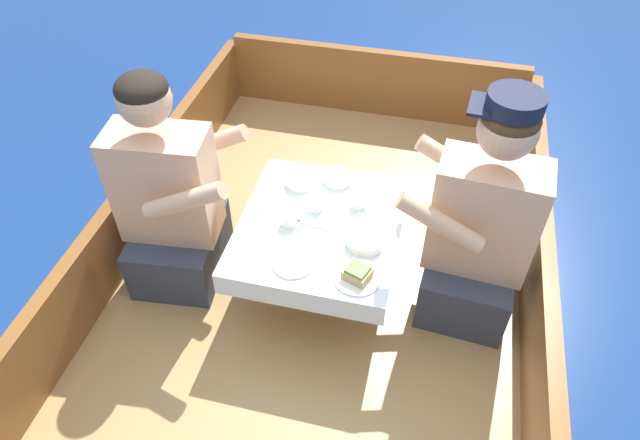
{
  "coord_description": "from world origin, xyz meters",
  "views": [
    {
      "loc": [
        0.39,
        -1.56,
        2.34
      ],
      "look_at": [
        0.0,
        0.07,
        0.72
      ],
      "focal_mm": 32.0,
      "sensor_mm": 36.0,
      "label": 1
    }
  ],
  "objects_px": {
    "coffee_cup_port": "(290,219)",
    "sandwich": "(358,273)",
    "person_port": "(171,203)",
    "coffee_cup_center": "(359,201)",
    "coffee_cup_starboard": "(315,204)",
    "person_starboard": "(479,231)"
  },
  "relations": [
    {
      "from": "person_starboard",
      "to": "person_port",
      "type": "bearing_deg",
      "value": 9.81
    },
    {
      "from": "person_starboard",
      "to": "coffee_cup_port",
      "type": "distance_m",
      "value": 0.76
    },
    {
      "from": "person_port",
      "to": "coffee_cup_port",
      "type": "height_order",
      "value": "person_port"
    },
    {
      "from": "coffee_cup_starboard",
      "to": "coffee_cup_port",
      "type": "bearing_deg",
      "value": -124.38
    },
    {
      "from": "sandwich",
      "to": "person_port",
      "type": "bearing_deg",
      "value": 166.85
    },
    {
      "from": "sandwich",
      "to": "coffee_cup_center",
      "type": "relative_size",
      "value": 1.28
    },
    {
      "from": "person_starboard",
      "to": "coffee_cup_starboard",
      "type": "relative_size",
      "value": 11.18
    },
    {
      "from": "person_port",
      "to": "coffee_cup_center",
      "type": "xyz_separation_m",
      "value": [
        0.76,
        0.2,
        -0.0
      ]
    },
    {
      "from": "sandwich",
      "to": "coffee_cup_center",
      "type": "distance_m",
      "value": 0.4
    },
    {
      "from": "coffee_cup_port",
      "to": "coffee_cup_starboard",
      "type": "xyz_separation_m",
      "value": [
        0.08,
        0.11,
        0.0
      ]
    },
    {
      "from": "sandwich",
      "to": "coffee_cup_port",
      "type": "xyz_separation_m",
      "value": [
        -0.32,
        0.22,
        -0.0
      ]
    },
    {
      "from": "coffee_cup_center",
      "to": "sandwich",
      "type": "bearing_deg",
      "value": -80.14
    },
    {
      "from": "person_port",
      "to": "coffee_cup_port",
      "type": "bearing_deg",
      "value": -2.97
    },
    {
      "from": "coffee_cup_starboard",
      "to": "coffee_cup_center",
      "type": "height_order",
      "value": "same"
    },
    {
      "from": "coffee_cup_port",
      "to": "coffee_cup_starboard",
      "type": "relative_size",
      "value": 1.04
    },
    {
      "from": "person_starboard",
      "to": "coffee_cup_starboard",
      "type": "bearing_deg",
      "value": 2.62
    },
    {
      "from": "sandwich",
      "to": "coffee_cup_port",
      "type": "bearing_deg",
      "value": 145.72
    },
    {
      "from": "sandwich",
      "to": "person_starboard",
      "type": "bearing_deg",
      "value": 36.2
    },
    {
      "from": "sandwich",
      "to": "coffee_cup_center",
      "type": "bearing_deg",
      "value": 99.86
    },
    {
      "from": "coffee_cup_port",
      "to": "coffee_cup_starboard",
      "type": "height_order",
      "value": "coffee_cup_starboard"
    },
    {
      "from": "person_port",
      "to": "coffee_cup_starboard",
      "type": "bearing_deg",
      "value": 7.42
    },
    {
      "from": "coffee_cup_port",
      "to": "sandwich",
      "type": "bearing_deg",
      "value": -34.28
    }
  ]
}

